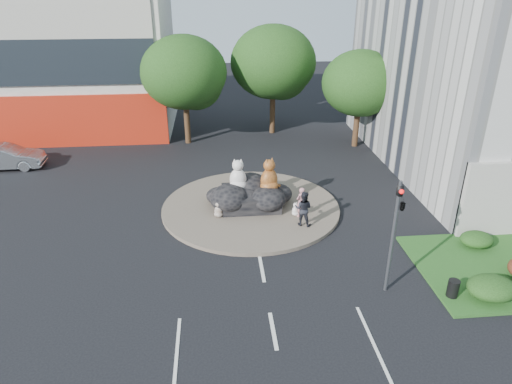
% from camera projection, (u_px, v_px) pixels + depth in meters
% --- Properties ---
extents(ground, '(120.00, 120.00, 0.00)m').
position_uv_depth(ground, '(273.00, 331.00, 16.93)').
color(ground, black).
rests_on(ground, ground).
extents(roundabout_island, '(10.00, 10.00, 0.20)m').
position_uv_depth(roundabout_island, '(251.00, 207.00, 25.91)').
color(roundabout_island, brown).
rests_on(roundabout_island, ground).
extents(rock_plinth, '(3.20, 2.60, 0.90)m').
position_uv_depth(rock_plinth, '(251.00, 198.00, 25.67)').
color(rock_plinth, black).
rests_on(rock_plinth, roundabout_island).
extents(shophouse_block, '(25.20, 12.30, 17.40)m').
position_uv_depth(shophouse_block, '(17.00, 54.00, 37.95)').
color(shophouse_block, silver).
rests_on(shophouse_block, ground).
extents(tree_left, '(6.46, 6.46, 8.27)m').
position_uv_depth(tree_left, '(185.00, 76.00, 34.27)').
color(tree_left, '#382314').
rests_on(tree_left, ground).
extents(tree_mid, '(6.84, 6.84, 8.76)m').
position_uv_depth(tree_mid, '(274.00, 66.00, 36.53)').
color(tree_mid, '#382314').
rests_on(tree_mid, ground).
extents(tree_right, '(5.70, 5.70, 7.30)m').
position_uv_depth(tree_right, '(361.00, 86.00, 33.83)').
color(tree_right, '#382314').
rests_on(tree_right, ground).
extents(hedge_near_green, '(2.00, 1.60, 0.90)m').
position_uv_depth(hedge_near_green, '(492.00, 288.00, 18.36)').
color(hedge_near_green, '#193711').
rests_on(hedge_near_green, grass_verge).
extents(hedge_back_green, '(1.60, 1.28, 0.72)m').
position_uv_depth(hedge_back_green, '(477.00, 239.00, 21.95)').
color(hedge_back_green, '#193711').
rests_on(hedge_back_green, grass_verge).
extents(traffic_light, '(0.44, 1.24, 5.00)m').
position_uv_depth(traffic_light, '(399.00, 214.00, 17.63)').
color(traffic_light, '#595B60').
rests_on(traffic_light, ground).
extents(street_lamp, '(2.34, 0.22, 8.06)m').
position_uv_depth(street_lamp, '(503.00, 136.00, 23.31)').
color(street_lamp, '#595B60').
rests_on(street_lamp, ground).
extents(cat_white, '(1.16, 1.03, 1.82)m').
position_uv_depth(cat_white, '(238.00, 174.00, 25.36)').
color(cat_white, silver).
rests_on(cat_white, rock_plinth).
extents(cat_tabby, '(1.49, 1.44, 1.92)m').
position_uv_depth(cat_tabby, '(269.00, 174.00, 25.19)').
color(cat_tabby, '#C36728').
rests_on(cat_tabby, rock_plinth).
extents(kitten_calico, '(0.74, 0.73, 0.93)m').
position_uv_depth(kitten_calico, '(218.00, 209.00, 24.50)').
color(kitten_calico, beige).
rests_on(kitten_calico, roundabout_island).
extents(kitten_white, '(0.61, 0.59, 0.77)m').
position_uv_depth(kitten_white, '(295.00, 209.00, 24.66)').
color(kitten_white, silver).
rests_on(kitten_white, roundabout_island).
extents(pedestrian_pink, '(0.73, 0.68, 1.67)m').
position_uv_depth(pedestrian_pink, '(301.00, 202.00, 24.37)').
color(pedestrian_pink, '#C07C81').
rests_on(pedestrian_pink, roundabout_island).
extents(pedestrian_dark, '(1.12, 1.01, 1.89)m').
position_uv_depth(pedestrian_dark, '(303.00, 208.00, 23.45)').
color(pedestrian_dark, black).
rests_on(pedestrian_dark, roundabout_island).
extents(parked_car, '(5.09, 1.89, 1.66)m').
position_uv_depth(parked_car, '(5.00, 157.00, 31.10)').
color(parked_car, '#9DA0A4').
rests_on(parked_car, ground).
extents(litter_bin, '(0.61, 0.61, 0.75)m').
position_uv_depth(litter_bin, '(453.00, 288.00, 18.46)').
color(litter_bin, black).
rests_on(litter_bin, grass_verge).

